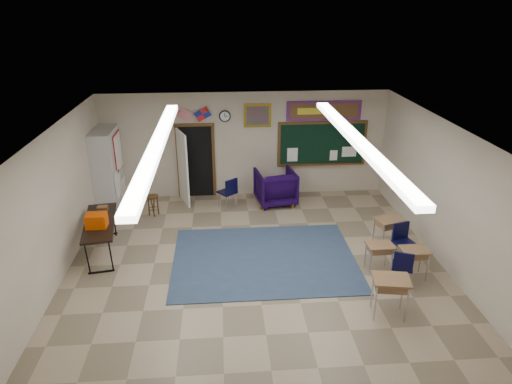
{
  "coord_description": "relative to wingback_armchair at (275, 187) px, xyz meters",
  "views": [
    {
      "loc": [
        -0.66,
        -7.85,
        5.32
      ],
      "look_at": [
        0.07,
        1.5,
        1.33
      ],
      "focal_mm": 32.0,
      "sensor_mm": 36.0,
      "label": 1
    }
  ],
  "objects": [
    {
      "name": "wooden_stool",
      "position": [
        -3.31,
        -0.53,
        -0.2
      ],
      "size": [
        0.31,
        0.31,
        0.55
      ],
      "color": "#462A15",
      "rests_on": "floor"
    },
    {
      "name": "floor",
      "position": [
        -0.8,
        -3.81,
        -0.48
      ],
      "size": [
        9.0,
        9.0,
        0.0
      ],
      "primitive_type": "plane",
      "color": "tan",
      "rests_on": "ground"
    },
    {
      "name": "student_desk_back_right",
      "position": [
        2.36,
        -3.95,
        -0.11
      ],
      "size": [
        0.56,
        0.43,
        0.67
      ],
      "rotation": [
        0.0,
        0.0,
        0.02
      ],
      "color": "brown",
      "rests_on": "floor"
    },
    {
      "name": "right_wall",
      "position": [
        3.2,
        -3.81,
        1.02
      ],
      "size": [
        0.04,
        9.0,
        3.0
      ],
      "primitive_type": "cube",
      "color": "beige",
      "rests_on": "floor"
    },
    {
      "name": "area_rug",
      "position": [
        -0.6,
        -3.01,
        -0.47
      ],
      "size": [
        4.0,
        3.0,
        0.02
      ],
      "primitive_type": "cube",
      "color": "#344564",
      "rests_on": "floor"
    },
    {
      "name": "student_desk_back_left",
      "position": [
        1.45,
        -5.09,
        -0.05
      ],
      "size": [
        0.72,
        0.59,
        0.78
      ],
      "rotation": [
        0.0,
        0.0,
        -0.17
      ],
      "color": "brown",
      "rests_on": "floor"
    },
    {
      "name": "student_chair_desk_a",
      "position": [
        2.04,
        -4.18,
        -0.07
      ],
      "size": [
        0.54,
        0.54,
        0.83
      ],
      "primitive_type": null,
      "rotation": [
        0.0,
        0.0,
        2.75
      ],
      "color": "black",
      "rests_on": "floor"
    },
    {
      "name": "wall_flags",
      "position": [
        -2.2,
        0.63,
        2.0
      ],
      "size": [
        1.16,
        0.06,
        0.7
      ],
      "primitive_type": null,
      "color": "red",
      "rests_on": "back_wall"
    },
    {
      "name": "wingback_armchair",
      "position": [
        0.0,
        0.0,
        0.0
      ],
      "size": [
        1.18,
        1.21,
        0.96
      ],
      "primitive_type": "imported",
      "rotation": [
        0.0,
        0.0,
        3.3
      ],
      "color": "black",
      "rests_on": "floor"
    },
    {
      "name": "wall_clock",
      "position": [
        -1.35,
        0.66,
        1.87
      ],
      "size": [
        0.32,
        0.05,
        0.32
      ],
      "color": "black",
      "rests_on": "back_wall"
    },
    {
      "name": "bulletin_board",
      "position": [
        1.4,
        0.66,
        1.97
      ],
      "size": [
        2.1,
        0.05,
        0.55
      ],
      "color": "#B6130F",
      "rests_on": "back_wall"
    },
    {
      "name": "folding_table",
      "position": [
        -4.2,
        -2.44,
        -0.05
      ],
      "size": [
        0.94,
        2.0,
        1.09
      ],
      "rotation": [
        0.0,
        0.0,
        0.16
      ],
      "color": "black",
      "rests_on": "floor"
    },
    {
      "name": "student_chair_desk_b",
      "position": [
        2.41,
        -3.35,
        -0.04
      ],
      "size": [
        0.54,
        0.54,
        0.87
      ],
      "primitive_type": null,
      "rotation": [
        0.0,
        0.0,
        0.28
      ],
      "color": "black",
      "rests_on": "floor"
    },
    {
      "name": "doorway",
      "position": [
        -2.3,
        0.54,
        0.58
      ],
      "size": [
        1.1,
        0.89,
        2.16
      ],
      "color": "black",
      "rests_on": "back_wall"
    },
    {
      "name": "student_desk_front_left",
      "position": [
        1.74,
        -3.67,
        -0.12
      ],
      "size": [
        0.55,
        0.42,
        0.65
      ],
      "rotation": [
        0.0,
        0.0,
        0.03
      ],
      "color": "brown",
      "rests_on": "floor"
    },
    {
      "name": "fluorescent_strips",
      "position": [
        -0.8,
        -3.81,
        2.46
      ],
      "size": [
        3.86,
        6.0,
        0.1
      ],
      "primitive_type": null,
      "color": "white",
      "rests_on": "ceiling"
    },
    {
      "name": "student_desk_front_right",
      "position": [
        2.28,
        -2.7,
        -0.07
      ],
      "size": [
        0.72,
        0.62,
        0.74
      ],
      "rotation": [
        0.0,
        0.0,
        0.28
      ],
      "color": "brown",
      "rests_on": "floor"
    },
    {
      "name": "left_wall",
      "position": [
        -4.8,
        -3.81,
        1.02
      ],
      "size": [
        0.04,
        9.0,
        3.0
      ],
      "primitive_type": "cube",
      "color": "beige",
      "rests_on": "floor"
    },
    {
      "name": "ceiling",
      "position": [
        -0.8,
        -3.81,
        2.52
      ],
      "size": [
        8.0,
        9.0,
        0.04
      ],
      "primitive_type": "cube",
      "color": "beige",
      "rests_on": "back_wall"
    },
    {
      "name": "student_chair_reading",
      "position": [
        -1.35,
        -0.24,
        -0.04
      ],
      "size": [
        0.62,
        0.62,
        0.89
      ],
      "primitive_type": null,
      "rotation": [
        0.0,
        0.0,
        3.81
      ],
      "color": "black",
      "rests_on": "floor"
    },
    {
      "name": "chalkboard",
      "position": [
        1.4,
        0.65,
        0.98
      ],
      "size": [
        2.55,
        0.14,
        1.3
      ],
      "color": "#553718",
      "rests_on": "back_wall"
    },
    {
      "name": "framed_art_print",
      "position": [
        -0.45,
        0.66,
        1.87
      ],
      "size": [
        0.75,
        0.05,
        0.65
      ],
      "color": "olive",
      "rests_on": "back_wall"
    },
    {
      "name": "back_wall",
      "position": [
        -0.8,
        0.69,
        1.02
      ],
      "size": [
        8.0,
        0.04,
        3.0
      ],
      "primitive_type": "cube",
      "color": "beige",
      "rests_on": "floor"
    },
    {
      "name": "storage_cabinet",
      "position": [
        -4.51,
        0.04,
        0.62
      ],
      "size": [
        0.59,
        1.25,
        2.2
      ],
      "color": "beige",
      "rests_on": "floor"
    }
  ]
}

